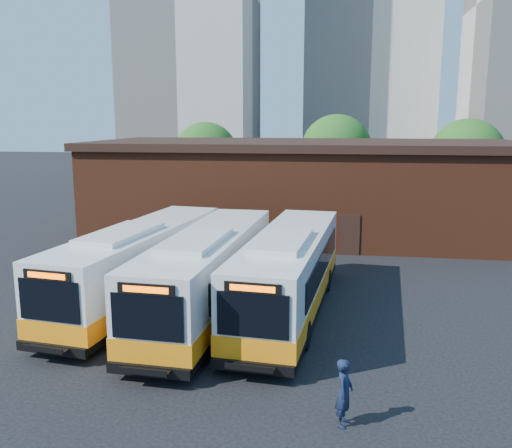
# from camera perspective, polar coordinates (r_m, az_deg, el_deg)

# --- Properties ---
(ground) EXTENTS (220.00, 220.00, 0.00)m
(ground) POSITION_cam_1_polar(r_m,az_deg,el_deg) (19.17, 1.11, -13.07)
(ground) COLOR black
(bus_west) EXTENTS (4.20, 12.95, 3.48)m
(bus_west) POSITION_cam_1_polar(r_m,az_deg,el_deg) (23.80, -12.05, -4.48)
(bus_west) COLOR silver
(bus_west) RESTS_ON ground
(bus_midwest) EXTENTS (3.35, 13.06, 3.53)m
(bus_midwest) POSITION_cam_1_polar(r_m,az_deg,el_deg) (22.04, -5.01, -5.46)
(bus_midwest) COLOR silver
(bus_midwest) RESTS_ON ground
(bus_mideast) EXTENTS (3.69, 12.90, 3.47)m
(bus_mideast) POSITION_cam_1_polar(r_m,az_deg,el_deg) (22.11, 3.49, -5.45)
(bus_mideast) COLOR silver
(bus_mideast) RESTS_ON ground
(transit_worker) EXTENTS (0.56, 0.73, 1.80)m
(transit_worker) POSITION_cam_1_polar(r_m,az_deg,el_deg) (14.73, 9.28, -17.11)
(transit_worker) COLOR #121C35
(transit_worker) RESTS_ON ground
(depot_building) EXTENTS (28.60, 12.60, 6.40)m
(depot_building) POSITION_cam_1_polar(r_m,az_deg,el_deg) (37.71, 5.17, 3.93)
(depot_building) COLOR #612B17
(depot_building) RESTS_ON ground
(tree_west) EXTENTS (6.00, 6.00, 7.65)m
(tree_west) POSITION_cam_1_polar(r_m,az_deg,el_deg) (50.98, -5.30, 7.29)
(tree_west) COLOR #382314
(tree_west) RESTS_ON ground
(tree_mid) EXTENTS (6.56, 6.56, 8.36)m
(tree_mid) POSITION_cam_1_polar(r_m,az_deg,el_deg) (51.44, 8.45, 7.73)
(tree_mid) COLOR #382314
(tree_mid) RESTS_ON ground
(tree_east) EXTENTS (6.24, 6.24, 7.96)m
(tree_east) POSITION_cam_1_polar(r_m,az_deg,el_deg) (49.63, 21.31, 6.72)
(tree_east) COLOR #382314
(tree_east) RESTS_ON ground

